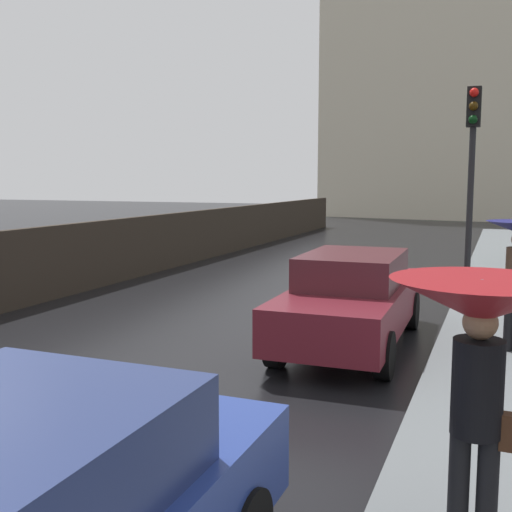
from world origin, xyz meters
name	(u,v)px	position (x,y,z in m)	size (l,w,h in m)	color
car_maroon_mid_road	(352,298)	(2.72, 6.24, 0.76)	(1.79, 4.56, 1.48)	maroon
pedestrian_with_umbrella_far	(480,328)	(4.77, 0.90, 1.68)	(1.17, 1.17, 1.86)	black
traffic_light	(472,156)	(4.27, 9.50, 3.08)	(0.26, 0.39, 4.24)	black
distant_tower	(452,70)	(1.16, 43.18, 10.22)	(17.23, 12.54, 20.43)	beige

